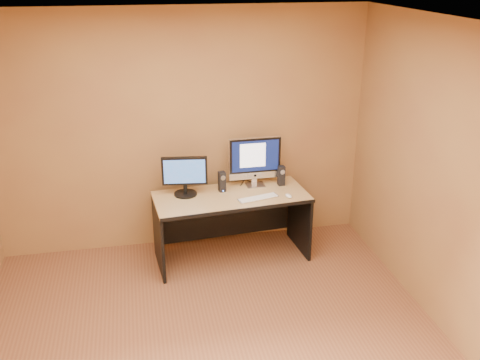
{
  "coord_description": "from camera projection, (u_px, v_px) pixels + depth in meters",
  "views": [
    {
      "loc": [
        -0.49,
        -3.49,
        2.99
      ],
      "look_at": [
        0.5,
        1.4,
        0.94
      ],
      "focal_mm": 40.0,
      "sensor_mm": 36.0,
      "label": 1
    }
  ],
  "objects": [
    {
      "name": "cable_b",
      "position": [
        242.0,
        183.0,
        5.86
      ],
      "size": [
        0.09,
        0.16,
        0.01
      ],
      "primitive_type": "cylinder",
      "rotation": [
        1.57,
        0.0,
        -0.46
      ],
      "color": "black",
      "rests_on": "desk"
    },
    {
      "name": "desk",
      "position": [
        231.0,
        227.0,
        5.69
      ],
      "size": [
        1.64,
        0.82,
        0.73
      ],
      "primitive_type": null,
      "rotation": [
        0.0,
        0.0,
        0.08
      ],
      "color": "tan",
      "rests_on": "ground"
    },
    {
      "name": "keyboard",
      "position": [
        258.0,
        198.0,
        5.47
      ],
      "size": [
        0.44,
        0.21,
        0.02
      ],
      "primitive_type": "cube",
      "rotation": [
        0.0,
        0.0,
        0.24
      ],
      "color": "silver",
      "rests_on": "desk"
    },
    {
      "name": "mouse",
      "position": [
        289.0,
        196.0,
        5.5
      ],
      "size": [
        0.07,
        0.11,
        0.04
      ],
      "primitive_type": "ellipsoid",
      "rotation": [
        0.0,
        0.0,
        0.16
      ],
      "color": "silver",
      "rests_on": "desk"
    },
    {
      "name": "second_monitor",
      "position": [
        185.0,
        176.0,
        5.49
      ],
      "size": [
        0.5,
        0.3,
        0.42
      ],
      "primitive_type": null,
      "rotation": [
        0.0,
        0.0,
        -0.13
      ],
      "color": "black",
      "rests_on": "desk"
    },
    {
      "name": "floor",
      "position": [
        214.0,
        354.0,
        4.39
      ],
      "size": [
        4.0,
        4.0,
        0.0
      ],
      "primitive_type": "plane",
      "color": "brown",
      "rests_on": "ground"
    },
    {
      "name": "cable_a",
      "position": [
        254.0,
        183.0,
        5.84
      ],
      "size": [
        0.12,
        0.19,
        0.01
      ],
      "primitive_type": "cylinder",
      "rotation": [
        1.57,
        0.0,
        0.53
      ],
      "color": "black",
      "rests_on": "desk"
    },
    {
      "name": "ceiling",
      "position": [
        206.0,
        27.0,
        3.4
      ],
      "size": [
        4.0,
        4.0,
        0.0
      ],
      "primitive_type": "plane",
      "color": "white",
      "rests_on": "walls"
    },
    {
      "name": "speaker_left",
      "position": [
        222.0,
        182.0,
        5.62
      ],
      "size": [
        0.08,
        0.08,
        0.22
      ],
      "primitive_type": null,
      "rotation": [
        0.0,
        0.0,
        0.18
      ],
      "color": "black",
      "rests_on": "desk"
    },
    {
      "name": "walls",
      "position": [
        211.0,
        211.0,
        3.89
      ],
      "size": [
        4.0,
        4.0,
        2.6
      ],
      "primitive_type": null,
      "color": "olive",
      "rests_on": "ground"
    },
    {
      "name": "imac",
      "position": [
        255.0,
        162.0,
        5.7
      ],
      "size": [
        0.57,
        0.21,
        0.55
      ],
      "primitive_type": null,
      "rotation": [
        0.0,
        0.0,
        0.01
      ],
      "color": "silver",
      "rests_on": "desk"
    },
    {
      "name": "speaker_right",
      "position": [
        281.0,
        176.0,
        5.77
      ],
      "size": [
        0.07,
        0.08,
        0.22
      ],
      "primitive_type": null,
      "rotation": [
        0.0,
        0.0,
        0.09
      ],
      "color": "black",
      "rests_on": "desk"
    }
  ]
}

